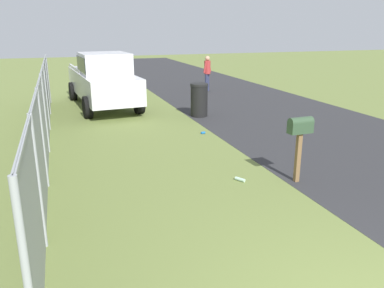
% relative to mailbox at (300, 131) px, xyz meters
% --- Properties ---
extents(road_asphalt, '(60.00, 6.08, 0.01)m').
position_rel_mailbox_xyz_m(road_asphalt, '(1.86, -2.83, -1.06)').
color(road_asphalt, '#2D2D30').
rests_on(road_asphalt, ground).
extents(mailbox, '(0.23, 0.50, 1.34)m').
position_rel_mailbox_xyz_m(mailbox, '(0.00, 0.00, 0.00)').
color(mailbox, brown).
rests_on(mailbox, ground).
extents(pickup_truck, '(5.73, 2.44, 2.09)m').
position_rel_mailbox_xyz_m(pickup_truck, '(8.91, 2.77, 0.04)').
color(pickup_truck, silver).
rests_on(pickup_truck, ground).
extents(trash_bin, '(0.61, 0.61, 1.14)m').
position_rel_mailbox_xyz_m(trash_bin, '(6.25, -0.16, -0.49)').
color(trash_bin, black).
rests_on(trash_bin, ground).
extents(pedestrian, '(0.34, 0.49, 1.66)m').
position_rel_mailbox_xyz_m(pedestrian, '(11.32, -2.40, -0.11)').
color(pedestrian, '#2D3351').
rests_on(pedestrian, ground).
extents(fence_section, '(13.89, 0.07, 1.95)m').
position_rel_mailbox_xyz_m(fence_section, '(3.67, 4.77, -0.03)').
color(fence_section, '#9EA3A8').
rests_on(fence_section, ground).
extents(litter_bottle_near_hydrant, '(0.23, 0.17, 0.07)m').
position_rel_mailbox_xyz_m(litter_bottle_near_hydrant, '(0.38, 1.07, -1.03)').
color(litter_bottle_near_hydrant, '#B2D8BF').
rests_on(litter_bottle_near_hydrant, ground).
extents(litter_can_midfield_a, '(0.08, 0.13, 0.07)m').
position_rel_mailbox_xyz_m(litter_can_midfield_a, '(4.02, 0.52, -1.04)').
color(litter_can_midfield_a, blue).
rests_on(litter_can_midfield_a, ground).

